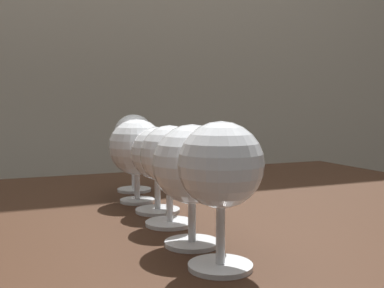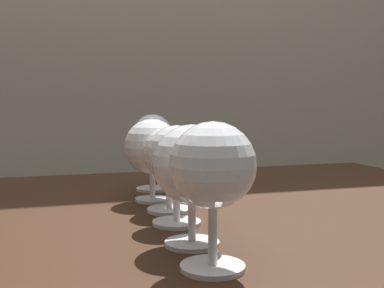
{
  "view_description": "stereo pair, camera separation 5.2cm",
  "coord_description": "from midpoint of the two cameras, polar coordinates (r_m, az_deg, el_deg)",
  "views": [
    {
      "loc": [
        -0.19,
        -0.67,
        0.92
      ],
      "look_at": [
        0.01,
        -0.19,
        0.88
      ],
      "focal_mm": 43.88,
      "sensor_mm": 36.0,
      "label": 1
    },
    {
      "loc": [
        -0.14,
        -0.69,
        0.92
      ],
      "look_at": [
        0.01,
        -0.19,
        0.88
      ],
      "focal_mm": 43.88,
      "sensor_mm": 36.0,
      "label": 2
    }
  ],
  "objects": [
    {
      "name": "wine_glass_cabernet",
      "position": [
        0.86,
        -3.09,
        0.9
      ],
      "size": [
        0.07,
        0.07,
        0.14
      ],
      "color": "white",
      "rests_on": "dining_table"
    },
    {
      "name": "wine_glass_merlot",
      "position": [
        0.45,
        5.9,
        -3.06
      ],
      "size": [
        0.08,
        0.08,
        0.14
      ],
      "color": "white",
      "rests_on": "dining_table"
    },
    {
      "name": "wine_glass_chardonnay",
      "position": [
        0.77,
        -2.95,
        -0.43
      ],
      "size": [
        0.09,
        0.09,
        0.14
      ],
      "color": "white",
      "rests_on": "dining_table"
    },
    {
      "name": "wine_glass_empty",
      "position": [
        0.62,
        0.53,
        -1.72
      ],
      "size": [
        0.08,
        0.08,
        0.13
      ],
      "color": "white",
      "rests_on": "dining_table"
    },
    {
      "name": "wine_glass_rose",
      "position": [
        0.69,
        -0.68,
        -1.47
      ],
      "size": [
        0.08,
        0.08,
        0.13
      ],
      "color": "white",
      "rests_on": "dining_table"
    },
    {
      "name": "dining_table",
      "position": [
        0.75,
        -3.25,
        -15.65
      ],
      "size": [
        1.3,
        0.79,
        0.76
      ],
      "color": "#382114",
      "rests_on": "ground_plane"
    },
    {
      "name": "wine_glass_white",
      "position": [
        0.52,
        2.85,
        -2.71
      ],
      "size": [
        0.09,
        0.09,
        0.14
      ],
      "color": "white",
      "rests_on": "dining_table"
    }
  ]
}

